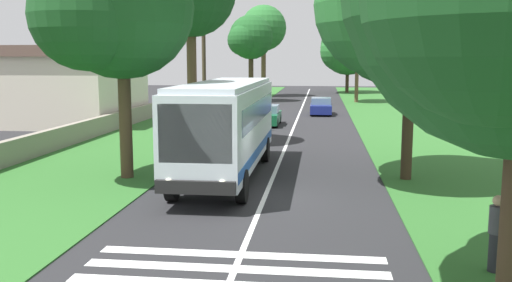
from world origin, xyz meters
name	(u,v)px	position (x,y,z in m)	size (l,w,h in m)	color
ground	(264,199)	(0.00, 0.00, 0.00)	(160.00, 160.00, 0.00)	#262628
grass_verge_left	(157,134)	(15.00, 8.20, 0.02)	(120.00, 8.00, 0.04)	#2D6628
grass_verge_right	(430,139)	(15.00, -8.20, 0.02)	(120.00, 8.00, 0.04)	#2D6628
centre_line	(290,137)	(15.00, 0.00, 0.00)	(110.00, 0.16, 0.01)	silver
coach_bus	(227,123)	(3.30, 1.80, 2.15)	(11.16, 2.62, 3.73)	silver
trailing_car_0	(267,116)	(20.78, 1.95, 0.67)	(4.30, 1.78, 1.43)	#145933
trailing_car_1	(321,107)	(28.86, -1.83, 0.67)	(4.30, 1.78, 1.43)	navy
roadside_tree_left_0	(250,39)	(42.62, 6.01, 6.84)	(5.87, 4.81, 9.38)	#3D2D1E
roadside_tree_left_2	(117,11)	(2.56, 5.82, 6.37)	(6.77, 5.50, 9.22)	#4C3826
roadside_tree_left_3	(262,30)	(51.47, 5.62, 8.29)	(6.96, 5.74, 11.28)	brown
roadside_tree_right_1	(356,42)	(42.74, -5.48, 6.40)	(6.32, 5.14, 9.10)	brown
roadside_tree_right_2	(346,49)	(60.15, -5.14, 6.02)	(9.29, 7.57, 9.98)	#3D2D1E
utility_pole	(204,59)	(15.63, 5.33, 4.61)	(0.24, 1.40, 8.85)	#473828
roadside_wall	(131,116)	(20.00, 11.60, 0.59)	(70.00, 0.40, 1.10)	gray
roadside_building	(66,85)	(20.59, 16.63, 2.79)	(10.62, 9.65, 5.50)	beige
pedestrian	(496,233)	(-5.82, -5.61, 0.91)	(0.34, 0.34, 1.69)	#26262D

